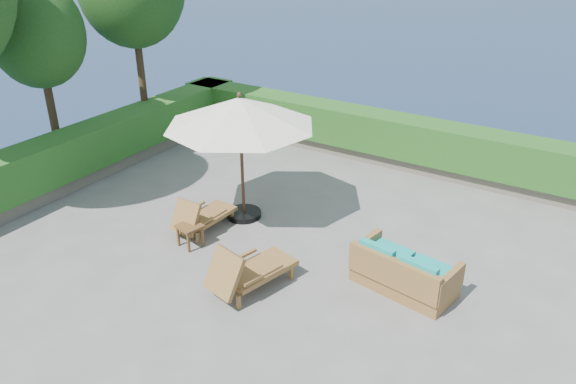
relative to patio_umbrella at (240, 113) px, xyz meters
The scene contains 13 objects.
ground 2.86m from the patio_umbrella, 46.55° to the right, with size 12.00×12.00×0.00m, color gray.
foundation 4.25m from the patio_umbrella, 46.55° to the right, with size 12.00×12.00×3.00m, color #5D554A.
ocean 5.63m from the patio_umbrella, 46.55° to the right, with size 600.00×600.00×0.00m, color #162646.
planter_wall_far 5.12m from the patio_umbrella, 76.68° to the left, with size 12.00×0.60×0.36m, color #6B6456.
planter_wall_left 5.18m from the patio_umbrella, 166.15° to the right, with size 0.60×12.00×0.36m, color #6B6456.
hedge_far 4.86m from the patio_umbrella, 76.68° to the left, with size 12.40×0.90×1.00m, color #144816.
hedge_left 4.93m from the patio_umbrella, 166.15° to the right, with size 0.90×12.40×1.00m, color #144816.
tree_mid 5.49m from the patio_umbrella, behind, with size 2.20×2.20×4.83m.
patio_umbrella is the anchor object (origin of this frame).
lounge_left 2.31m from the patio_umbrella, 111.08° to the right, with size 0.72×1.51×0.85m.
lounge_right 3.40m from the patio_umbrella, 52.20° to the right, with size 1.07×1.80×0.97m.
side_table 2.57m from the patio_umbrella, 96.76° to the right, with size 0.54×0.54×0.48m.
wicker_loveseat 4.57m from the patio_umbrella, 10.01° to the right, with size 1.94×1.21×0.89m.
Camera 1 is at (5.60, -7.69, 6.06)m, focal length 35.00 mm.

